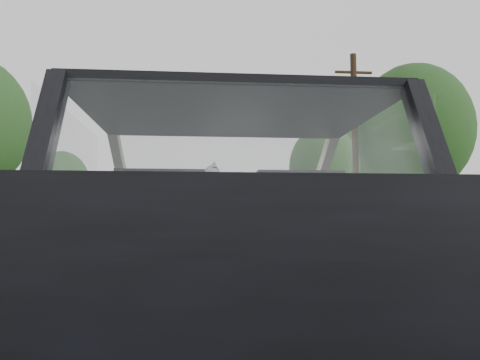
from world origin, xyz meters
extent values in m
plane|color=black|center=(0.00, 0.00, 0.00)|extent=(140.00, 140.00, 0.00)
cube|color=black|center=(0.00, 0.00, 0.72)|extent=(1.80, 4.00, 1.45)
cube|color=black|center=(0.00, 0.62, 0.85)|extent=(1.58, 0.45, 0.30)
cube|color=#23222B|center=(-0.40, -0.29, 0.88)|extent=(0.50, 0.72, 0.42)
cube|color=#23222B|center=(0.40, -0.29, 0.88)|extent=(0.50, 0.72, 0.42)
torus|color=black|center=(-0.40, 0.33, 0.92)|extent=(0.36, 0.36, 0.04)
ellipsoid|color=slate|center=(0.18, 0.57, 1.09)|extent=(0.60, 0.24, 0.26)
cube|color=#949DAA|center=(4.30, 10.00, 0.58)|extent=(0.05, 90.00, 0.32)
imported|color=#A7A9AD|center=(0.48, 15.78, 0.72)|extent=(2.47, 4.59, 1.43)
cube|color=#206C32|center=(4.66, 25.36, 1.12)|extent=(0.11, 0.90, 2.25)
cylinder|color=#341D12|center=(6.67, 16.98, 4.23)|extent=(0.28, 0.28, 8.47)
camera|label=1|loc=(-0.17, -3.04, 0.78)|focal=35.00mm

